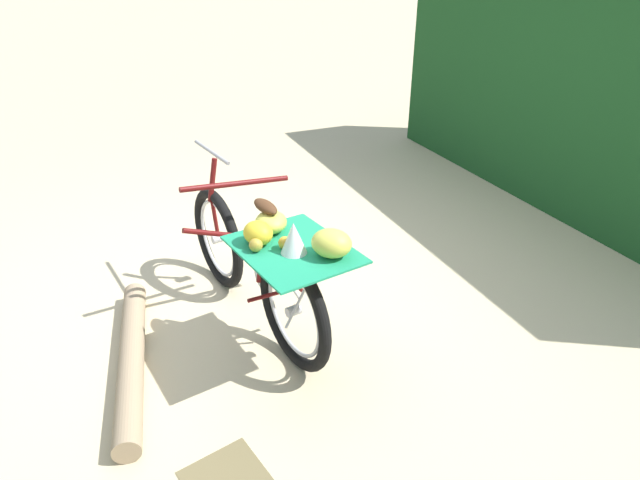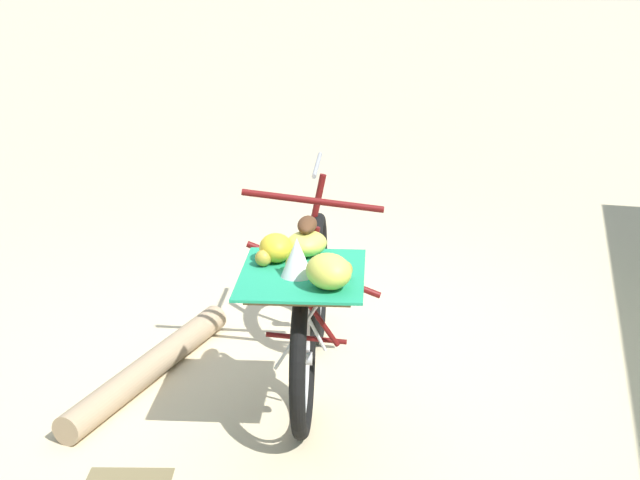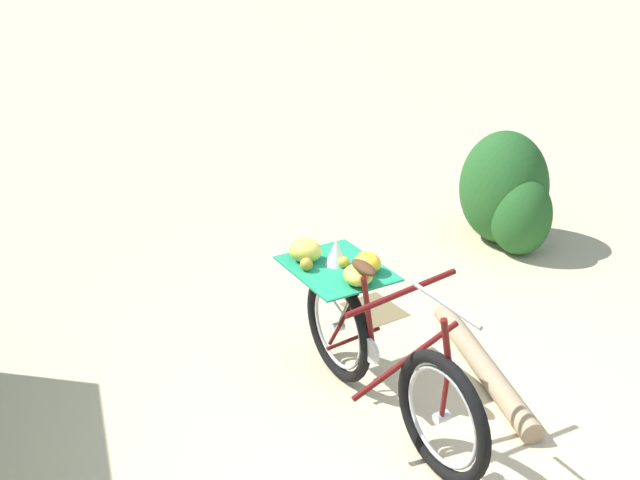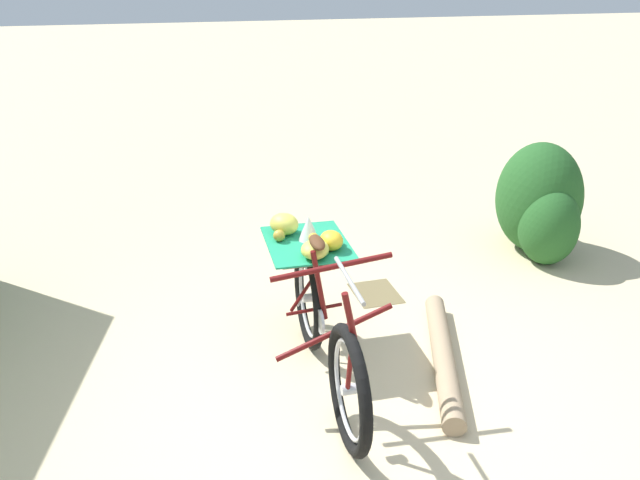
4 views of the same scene
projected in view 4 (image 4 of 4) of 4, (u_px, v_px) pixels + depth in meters
ground_plane at (304, 422)px, 3.67m from camera, size 60.00×60.00×0.00m
bicycle at (321, 312)px, 3.89m from camera, size 1.79×0.71×1.03m
fallen_log at (443, 356)px, 4.17m from camera, size 1.39×0.64×0.14m
shrub_cluster at (539, 205)px, 5.72m from camera, size 1.09×0.75×1.04m
leaf_litter_patch at (376, 293)px, 5.12m from camera, size 0.44×0.36×0.01m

